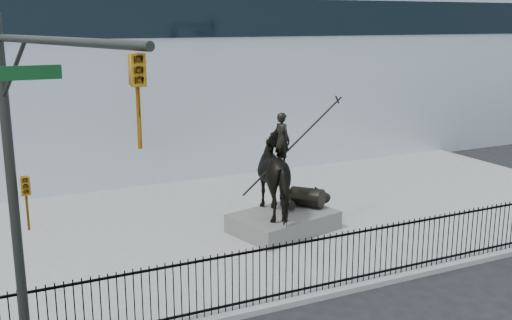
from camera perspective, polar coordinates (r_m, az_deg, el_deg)
name	(u,v)px	position (r m, az deg, el deg)	size (l,w,h in m)	color
ground	(345,318)	(14.82, 8.47, -14.66)	(120.00, 120.00, 0.00)	black
plaza	(228,226)	(20.44, -2.68, -6.32)	(30.00, 12.00, 0.15)	gray
building	(127,68)	(31.74, -12.19, 8.54)	(44.00, 14.00, 9.00)	silver
picket_fence	(318,264)	(15.37, 5.93, -9.79)	(22.10, 0.10, 1.50)	black
statue_plinth	(284,222)	(19.72, 2.64, -5.89)	(3.22, 2.21, 0.60)	#54514D
equestrian_statue	(285,175)	(19.31, 2.82, -1.46)	(4.02, 2.99, 3.49)	black
traffic_signal_left	(32,198)	(10.53, -20.54, -3.38)	(1.52, 4.84, 7.00)	#262924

